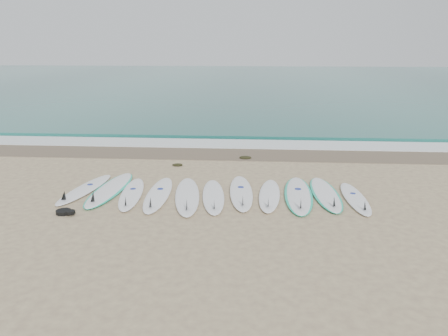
# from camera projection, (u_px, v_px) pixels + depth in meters

# --- Properties ---
(ground) EXTENTS (120.00, 120.00, 0.00)m
(ground) POSITION_uv_depth(u_px,v_px,m) (215.00, 195.00, 10.57)
(ground) COLOR tan
(ocean) EXTENTS (120.00, 55.00, 0.03)m
(ocean) POSITION_uv_depth(u_px,v_px,m) (246.00, 81.00, 41.71)
(ocean) COLOR #1F635B
(ocean) RESTS_ON ground
(wet_sand_band) EXTENTS (120.00, 1.80, 0.01)m
(wet_sand_band) POSITION_uv_depth(u_px,v_px,m) (226.00, 154.00, 14.50)
(wet_sand_band) COLOR brown
(wet_sand_band) RESTS_ON ground
(foam_band) EXTENTS (120.00, 1.40, 0.04)m
(foam_band) POSITION_uv_depth(u_px,v_px,m) (229.00, 144.00, 15.83)
(foam_band) COLOR silver
(foam_band) RESTS_ON ground
(wave_crest) EXTENTS (120.00, 1.00, 0.10)m
(wave_crest) POSITION_uv_depth(u_px,v_px,m) (231.00, 135.00, 17.26)
(wave_crest) COLOR #1F635B
(wave_crest) RESTS_ON ground
(surfboard_0) EXTENTS (0.90, 2.53, 0.32)m
(surfboard_0) POSITION_uv_depth(u_px,v_px,m) (84.00, 189.00, 10.81)
(surfboard_0) COLOR white
(surfboard_0) RESTS_ON ground
(surfboard_1) EXTENTS (0.81, 2.82, 0.35)m
(surfboard_1) POSITION_uv_depth(u_px,v_px,m) (109.00, 189.00, 10.82)
(surfboard_1) COLOR white
(surfboard_1) RESTS_ON ground
(surfboard_2) EXTENTS (0.82, 2.48, 0.31)m
(surfboard_2) POSITION_uv_depth(u_px,v_px,m) (131.00, 194.00, 10.49)
(surfboard_2) COLOR white
(surfboard_2) RESTS_ON ground
(surfboard_3) EXTENTS (0.65, 2.65, 0.34)m
(surfboard_3) POSITION_uv_depth(u_px,v_px,m) (158.00, 195.00, 10.44)
(surfboard_3) COLOR white
(surfboard_3) RESTS_ON ground
(surfboard_4) EXTENTS (0.97, 2.82, 0.35)m
(surfboard_4) POSITION_uv_depth(u_px,v_px,m) (187.00, 196.00, 10.33)
(surfboard_4) COLOR white
(surfboard_4) RESTS_ON ground
(surfboard_5) EXTENTS (0.80, 2.53, 0.32)m
(surfboard_5) POSITION_uv_depth(u_px,v_px,m) (213.00, 196.00, 10.32)
(surfboard_5) COLOR white
(surfboard_5) RESTS_ON ground
(surfboard_6) EXTENTS (0.74, 2.69, 0.34)m
(surfboard_6) POSITION_uv_depth(u_px,v_px,m) (241.00, 193.00, 10.56)
(surfboard_6) COLOR white
(surfboard_6) RESTS_ON ground
(surfboard_7) EXTENTS (0.65, 2.43, 0.31)m
(surfboard_7) POSITION_uv_depth(u_px,v_px,m) (269.00, 195.00, 10.40)
(surfboard_7) COLOR white
(surfboard_7) RESTS_ON ground
(surfboard_8) EXTENTS (0.80, 2.81, 0.35)m
(surfboard_8) POSITION_uv_depth(u_px,v_px,m) (299.00, 195.00, 10.44)
(surfboard_8) COLOR white
(surfboard_8) RESTS_ON ground
(surfboard_9) EXTENTS (0.73, 2.62, 0.33)m
(surfboard_9) POSITION_uv_depth(u_px,v_px,m) (326.00, 194.00, 10.51)
(surfboard_9) COLOR white
(surfboard_9) RESTS_ON ground
(surfboard_10) EXTENTS (0.54, 2.31, 0.29)m
(surfboard_10) POSITION_uv_depth(u_px,v_px,m) (356.00, 199.00, 10.19)
(surfboard_10) COLOR white
(surfboard_10) RESTS_ON ground
(seaweed_near) EXTENTS (0.31, 0.24, 0.06)m
(seaweed_near) POSITION_uv_depth(u_px,v_px,m) (177.00, 165.00, 13.09)
(seaweed_near) COLOR black
(seaweed_near) RESTS_ON ground
(seaweed_far) EXTENTS (0.39, 0.30, 0.08)m
(seaweed_far) POSITION_uv_depth(u_px,v_px,m) (245.00, 157.00, 13.89)
(seaweed_far) COLOR black
(seaweed_far) RESTS_ON ground
(leash_coil) EXTENTS (0.46, 0.36, 0.11)m
(leash_coil) POSITION_uv_depth(u_px,v_px,m) (65.00, 212.00, 9.39)
(leash_coil) COLOR black
(leash_coil) RESTS_ON ground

